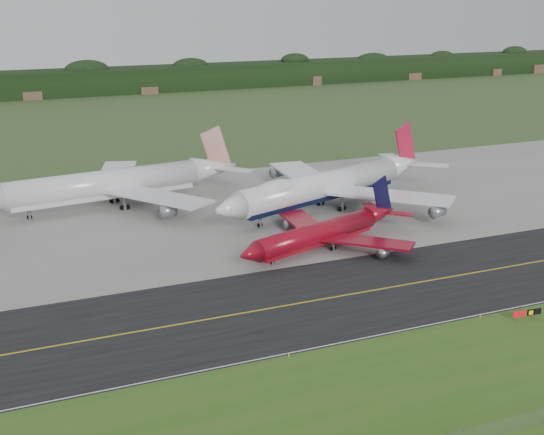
{
  "coord_description": "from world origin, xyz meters",
  "views": [
    {
      "loc": [
        -66.92,
        -107.24,
        49.02
      ],
      "look_at": [
        -10.74,
        22.0,
        6.76
      ],
      "focal_mm": 50.0,
      "sensor_mm": 36.0,
      "label": 1
    }
  ],
  "objects": [
    {
      "name": "taxiway",
      "position": [
        0.0,
        -4.0,
        0.01
      ],
      "size": [
        400.0,
        32.0,
        0.02
      ],
      "primitive_type": "cube",
      "color": "black",
      "rests_on": "ground"
    },
    {
      "name": "jet_ba_747",
      "position": [
        12.74,
        43.85,
        5.84
      ],
      "size": [
        66.2,
        53.32,
        17.16
      ],
      "color": "white",
      "rests_on": "ground"
    },
    {
      "name": "taxiway_edge_line",
      "position": [
        0.0,
        -19.5,
        0.03
      ],
      "size": [
        400.0,
        0.25,
        0.0
      ],
      "primitive_type": "cube",
      "color": "silver",
      "rests_on": "taxiway"
    },
    {
      "name": "grass_verge",
      "position": [
        0.0,
        -35.0,
        0.01
      ],
      "size": [
        400.0,
        30.0,
        0.01
      ],
      "primitive_type": "cube",
      "color": "#2B5C1B",
      "rests_on": "ground"
    },
    {
      "name": "jet_red_737",
      "position": [
        -0.51,
        19.38,
        3.25
      ],
      "size": [
        42.15,
        33.37,
        11.74
      ],
      "color": "maroon",
      "rests_on": "ground"
    },
    {
      "name": "taxiway_sign",
      "position": [
        12.35,
        -24.01,
        1.19
      ],
      "size": [
        5.08,
        0.65,
        1.69
      ],
      "color": "slate",
      "rests_on": "ground"
    },
    {
      "name": "ground",
      "position": [
        0.0,
        0.0,
        0.0
      ],
      "size": [
        600.0,
        600.0,
        0.0
      ],
      "primitive_type": "plane",
      "color": "#355226",
      "rests_on": "ground"
    },
    {
      "name": "apron",
      "position": [
        0.0,
        51.0,
        0.01
      ],
      "size": [
        400.0,
        78.0,
        0.01
      ],
      "primitive_type": "cube",
      "color": "gray",
      "rests_on": "ground"
    },
    {
      "name": "edge_marker_center",
      "position": [
        6.28,
        -20.5,
        0.25
      ],
      "size": [
        0.16,
        0.16,
        0.5
      ],
      "primitive_type": "cylinder",
      "color": "yellow",
      "rests_on": "ground"
    },
    {
      "name": "taxiway_centreline",
      "position": [
        0.0,
        -4.0,
        0.03
      ],
      "size": [
        400.0,
        0.4,
        0.0
      ],
      "primitive_type": "cube",
      "color": "gold",
      "rests_on": "taxiway"
    },
    {
      "name": "horizon_treeline",
      "position": [
        0.0,
        273.76,
        5.47
      ],
      "size": [
        700.0,
        25.0,
        12.0
      ],
      "color": "black",
      "rests_on": "ground"
    },
    {
      "name": "edge_marker_left",
      "position": [
        -26.65,
        -20.5,
        0.25
      ],
      "size": [
        0.16,
        0.16,
        0.5
      ],
      "primitive_type": "cylinder",
      "color": "yellow",
      "rests_on": "ground"
    },
    {
      "name": "jet_star_tail",
      "position": [
        -31.49,
        65.59,
        5.62
      ],
      "size": [
        63.87,
        53.0,
        16.85
      ],
      "color": "silver",
      "rests_on": "ground"
    }
  ]
}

